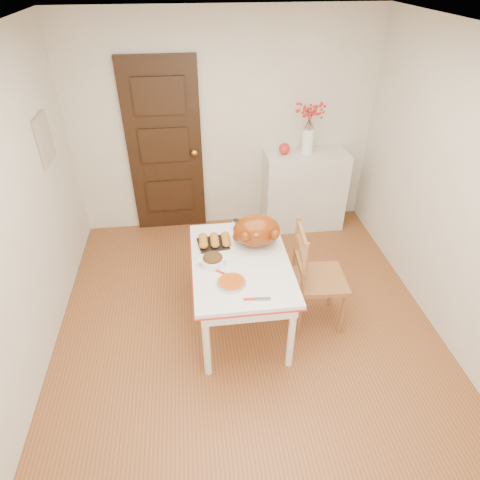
{
  "coord_description": "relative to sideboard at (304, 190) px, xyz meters",
  "views": [
    {
      "loc": [
        -0.41,
        -2.63,
        2.91
      ],
      "look_at": [
        -0.05,
        0.19,
        0.92
      ],
      "focal_mm": 30.97,
      "sensor_mm": 36.0,
      "label": 1
    }
  ],
  "objects": [
    {
      "name": "rolls_tray",
      "position": [
        -1.2,
        -1.37,
        0.29
      ],
      "size": [
        0.32,
        0.27,
        0.08
      ],
      "primitive_type": null,
      "rotation": [
        0.0,
        0.0,
        0.15
      ],
      "color": "#C36F20",
      "rests_on": "kitchen_table"
    },
    {
      "name": "kitchen_table",
      "position": [
        -1.0,
        -1.64,
        -0.12
      ],
      "size": [
        0.85,
        1.24,
        0.74
      ],
      "primitive_type": null,
      "color": "white",
      "rests_on": "floor"
    },
    {
      "name": "photo_board",
      "position": [
        -2.68,
        -0.58,
        1.01
      ],
      "size": [
        0.03,
        0.35,
        0.45
      ],
      "primitive_type": "cube",
      "color": "tan",
      "rests_on": "ground"
    },
    {
      "name": "apple",
      "position": [
        -0.28,
        0.0,
        0.56
      ],
      "size": [
        0.13,
        0.13,
        0.13
      ],
      "primitive_type": "sphere",
      "color": "red",
      "rests_on": "sideboard"
    },
    {
      "name": "wall_left",
      "position": [
        -2.7,
        -1.78,
        0.76
      ],
      "size": [
        0.0,
        4.0,
        2.5
      ],
      "primitive_type": "cube",
      "color": "silver",
      "rests_on": "ground"
    },
    {
      "name": "drinking_glass",
      "position": [
        -0.98,
        -1.14,
        0.3
      ],
      "size": [
        0.08,
        0.08,
        0.1
      ],
      "primitive_type": "cylinder",
      "rotation": [
        0.0,
        0.0,
        -0.35
      ],
      "color": "white",
      "rests_on": "kitchen_table"
    },
    {
      "name": "carving_knife",
      "position": [
        -1.13,
        -1.82,
        0.26
      ],
      "size": [
        0.21,
        0.18,
        0.01
      ],
      "primitive_type": null,
      "rotation": [
        0.0,
        0.0,
        -0.69
      ],
      "color": "silver",
      "rests_on": "kitchen_table"
    },
    {
      "name": "pie_server",
      "position": [
        -0.94,
        -2.13,
        0.26
      ],
      "size": [
        0.21,
        0.08,
        0.01
      ],
      "primitive_type": null,
      "rotation": [
        0.0,
        0.0,
        -0.09
      ],
      "color": "silver",
      "rests_on": "kitchen_table"
    },
    {
      "name": "sideboard",
      "position": [
        0.0,
        0.0,
        0.0
      ],
      "size": [
        0.98,
        0.44,
        0.98
      ],
      "primitive_type": "cube",
      "color": "beige",
      "rests_on": "floor"
    },
    {
      "name": "stuffing_dish",
      "position": [
        -1.24,
        -1.66,
        0.3
      ],
      "size": [
        0.29,
        0.26,
        0.1
      ],
      "primitive_type": null,
      "rotation": [
        0.0,
        0.0,
        -0.29
      ],
      "color": "#4D2B16",
      "rests_on": "kitchen_table"
    },
    {
      "name": "pumpkin_pie",
      "position": [
        -1.11,
        -1.93,
        0.28
      ],
      "size": [
        0.28,
        0.28,
        0.05
      ],
      "primitive_type": "cylinder",
      "rotation": [
        0.0,
        0.0,
        0.25
      ],
      "color": "#B6410B",
      "rests_on": "kitchen_table"
    },
    {
      "name": "wall_back",
      "position": [
        -0.95,
        0.22,
        0.76
      ],
      "size": [
        3.5,
        0.0,
        2.5
      ],
      "primitive_type": "cube",
      "color": "silver",
      "rests_on": "ground"
    },
    {
      "name": "floor",
      "position": [
        -0.95,
        -1.78,
        -0.49
      ],
      "size": [
        3.5,
        4.0,
        0.0
      ],
      "primitive_type": "cube",
      "color": "brown",
      "rests_on": "ground"
    },
    {
      "name": "shaker_pair",
      "position": [
        -0.68,
        -1.15,
        0.29
      ],
      "size": [
        0.09,
        0.04,
        0.09
      ],
      "primitive_type": null,
      "rotation": [
        0.0,
        0.0,
        0.11
      ],
      "color": "white",
      "rests_on": "kitchen_table"
    },
    {
      "name": "door_back",
      "position": [
        -1.65,
        0.19,
        0.54
      ],
      "size": [
        0.85,
        0.06,
        2.06
      ],
      "primitive_type": "cube",
      "color": "black",
      "rests_on": "ground"
    },
    {
      "name": "berry_vase",
      "position": [
        -0.01,
        0.0,
        0.79
      ],
      "size": [
        0.31,
        0.31,
        0.59
      ],
      "primitive_type": null,
      "color": "white",
      "rests_on": "sideboard"
    },
    {
      "name": "wall_right",
      "position": [
        0.8,
        -1.78,
        0.76
      ],
      "size": [
        0.0,
        4.0,
        2.5
      ],
      "primitive_type": "cube",
      "color": "silver",
      "rests_on": "ground"
    },
    {
      "name": "ceiling",
      "position": [
        -0.95,
        -1.78,
        2.01
      ],
      "size": [
        3.5,
        4.0,
        0.0
      ],
      "primitive_type": "cube",
      "color": "white",
      "rests_on": "ground"
    },
    {
      "name": "turkey_platter",
      "position": [
        -0.83,
        -1.45,
        0.4
      ],
      "size": [
        0.59,
        0.54,
        0.3
      ],
      "primitive_type": null,
      "rotation": [
        0.0,
        0.0,
        -0.38
      ],
      "color": "#742704",
      "rests_on": "kitchen_table"
    },
    {
      "name": "chair_oak",
      "position": [
        -0.29,
        -1.67,
        0.03
      ],
      "size": [
        0.49,
        0.49,
        1.03
      ],
      "primitive_type": null,
      "rotation": [
        0.0,
        0.0,
        1.51
      ],
      "color": "#9E6038",
      "rests_on": "floor"
    }
  ]
}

